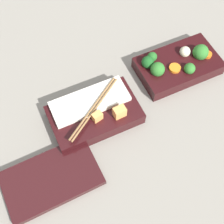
{
  "coord_description": "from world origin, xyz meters",
  "views": [
    {
      "loc": [
        0.24,
        0.38,
        0.7
      ],
      "look_at": [
        0.08,
        0.04,
        0.04
      ],
      "focal_mm": 50.0,
      "sensor_mm": 36.0,
      "label": 1
    }
  ],
  "objects": [
    {
      "name": "bento_tray_vegetable",
      "position": [
        -0.14,
        -0.02,
        0.02
      ],
      "size": [
        0.22,
        0.13,
        0.07
      ],
      "color": "black",
      "rests_on": "ground_plane"
    },
    {
      "name": "ground_plane",
      "position": [
        0.0,
        0.0,
        0.0
      ],
      "size": [
        3.0,
        3.0,
        0.0
      ],
      "primitive_type": "plane",
      "color": "gray"
    },
    {
      "name": "bento_tray_rice",
      "position": [
        0.12,
        0.02,
        0.02
      ],
      "size": [
        0.22,
        0.13,
        0.07
      ],
      "color": "black",
      "rests_on": "ground_plane"
    },
    {
      "name": "bento_lid",
      "position": [
        0.28,
        0.13,
        0.01
      ],
      "size": [
        0.22,
        0.13,
        0.02
      ],
      "primitive_type": "cube",
      "rotation": [
        0.0,
        0.0,
        0.03
      ],
      "color": "black",
      "rests_on": "ground_plane"
    }
  ]
}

